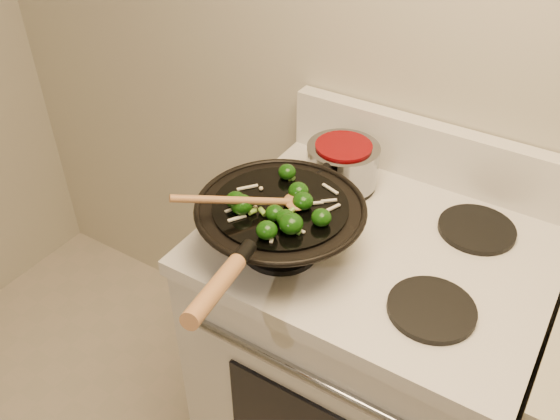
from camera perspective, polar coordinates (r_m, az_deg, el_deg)
The scene contains 5 objects.
stove at distance 1.72m, azimuth 8.08°, elevation -14.26°, with size 0.78×0.67×1.08m.
wok at distance 1.30m, azimuth -0.02°, elevation -1.39°, with size 0.38×0.61×0.21m.
stirfry at distance 1.24m, azimuth -0.02°, elevation 0.27°, with size 0.24×0.24×0.04m.
wooden_spoon at distance 1.24m, azimuth -1.86°, elevation 0.88°, with size 0.22×0.24×0.08m.
saucepan at distance 1.52m, azimuth 6.00°, elevation 4.46°, with size 0.19×0.30×0.11m.
Camera 1 is at (0.22, 0.16, 1.82)m, focal length 38.00 mm.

